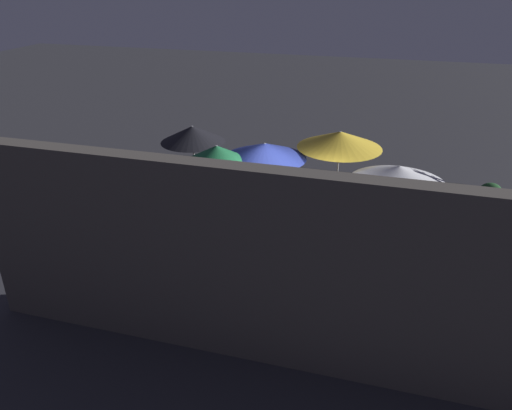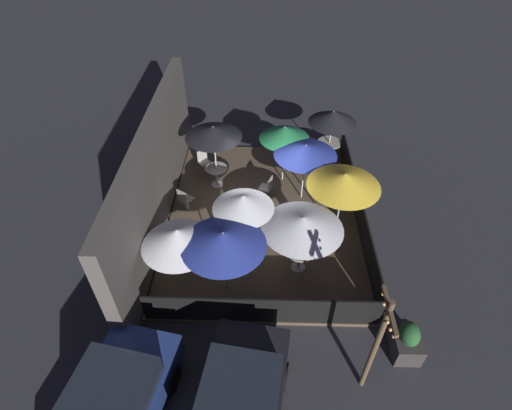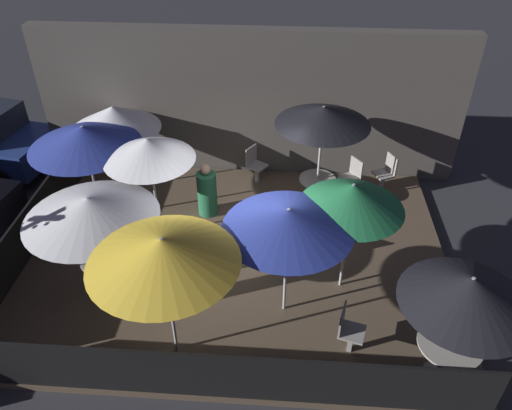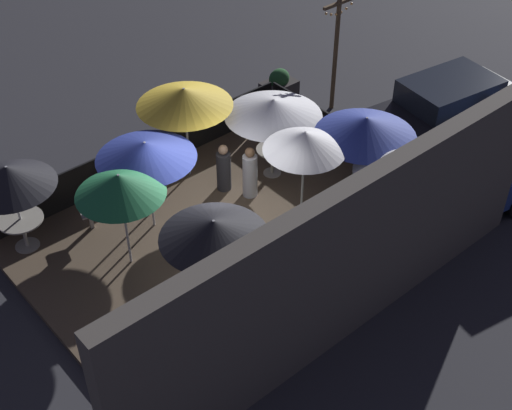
% 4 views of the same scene
% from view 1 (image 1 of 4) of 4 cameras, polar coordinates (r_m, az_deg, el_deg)
% --- Properties ---
extents(ground_plane, '(60.00, 60.00, 0.00)m').
position_cam_1_polar(ground_plane, '(12.01, 3.82, -5.92)').
color(ground_plane, '#2D2D33').
extents(patio_deck, '(8.31, 6.36, 0.12)m').
position_cam_1_polar(patio_deck, '(11.98, 3.83, -5.68)').
color(patio_deck, brown).
rests_on(patio_deck, ground_plane).
extents(building_wall, '(9.91, 0.36, 3.57)m').
position_cam_1_polar(building_wall, '(8.26, -1.05, -7.22)').
color(building_wall, '#4C4742').
rests_on(building_wall, ground_plane).
extents(fence_front, '(8.11, 0.05, 0.95)m').
position_cam_1_polar(fence_front, '(14.49, 6.61, 2.35)').
color(fence_front, black).
rests_on(fence_front, patio_deck).
extents(fence_side_left, '(0.05, 6.16, 0.95)m').
position_cam_1_polar(fence_side_left, '(11.71, 24.05, -5.85)').
color(fence_side_left, black).
rests_on(fence_side_left, patio_deck).
extents(patio_umbrella_0, '(2.25, 2.25, 2.05)m').
position_cam_1_polar(patio_umbrella_0, '(11.90, 15.96, 3.38)').
color(patio_umbrella_0, '#B2B2B7').
rests_on(patio_umbrella_0, patio_deck).
extents(patio_umbrella_1, '(1.84, 1.84, 2.10)m').
position_cam_1_polar(patio_umbrella_1, '(14.38, -7.25, 8.04)').
color(patio_umbrella_1, '#B2B2B7').
rests_on(patio_umbrella_1, patio_deck).
extents(patio_umbrella_2, '(1.95, 1.95, 2.47)m').
position_cam_1_polar(patio_umbrella_2, '(9.87, -7.22, 2.27)').
color(patio_umbrella_2, '#B2B2B7').
rests_on(patio_umbrella_2, patio_deck).
extents(patio_umbrella_3, '(2.10, 2.10, 2.20)m').
position_cam_1_polar(patio_umbrella_3, '(12.49, 1.03, 6.22)').
color(patio_umbrella_3, '#B2B2B7').
rests_on(patio_umbrella_3, patio_deck).
extents(patio_umbrella_4, '(1.76, 1.76, 2.26)m').
position_cam_1_polar(patio_umbrella_4, '(10.33, 12.54, 1.50)').
color(patio_umbrella_4, '#B2B2B7').
rests_on(patio_umbrella_4, patio_deck).
extents(patio_umbrella_5, '(1.99, 1.99, 2.10)m').
position_cam_1_polar(patio_umbrella_5, '(8.97, 19.14, -4.73)').
color(patio_umbrella_5, '#B2B2B7').
rests_on(patio_umbrella_5, patio_deck).
extents(patio_umbrella_6, '(2.20, 2.20, 2.36)m').
position_cam_1_polar(patio_umbrella_6, '(13.08, 9.56, 7.38)').
color(patio_umbrella_6, '#B2B2B7').
rests_on(patio_umbrella_6, patio_deck).
extents(patio_umbrella_7, '(2.22, 2.22, 2.24)m').
position_cam_1_polar(patio_umbrella_7, '(9.98, 20.31, -0.56)').
color(patio_umbrella_7, '#B2B2B7').
rests_on(patio_umbrella_7, patio_deck).
extents(patio_umbrella_8, '(1.78, 1.78, 2.26)m').
position_cam_1_polar(patio_umbrella_8, '(12.19, -4.50, 5.74)').
color(patio_umbrella_8, '#B2B2B7').
rests_on(patio_umbrella_8, patio_deck).
extents(dining_table_0, '(0.78, 0.78, 0.72)m').
position_cam_1_polar(dining_table_0, '(12.42, 15.26, -2.10)').
color(dining_table_0, '#9E998E').
rests_on(dining_table_0, patio_deck).
extents(dining_table_1, '(0.94, 0.94, 0.76)m').
position_cam_1_polar(dining_table_1, '(14.80, -6.99, 3.39)').
color(dining_table_1, '#9E998E').
rests_on(dining_table_1, patio_deck).
extents(dining_table_2, '(0.80, 0.80, 0.76)m').
position_cam_1_polar(dining_table_2, '(10.64, -6.73, -6.03)').
color(dining_table_2, '#9E998E').
rests_on(dining_table_2, patio_deck).
extents(patio_chair_0, '(0.53, 0.53, 0.94)m').
position_cam_1_polar(patio_chair_0, '(10.80, -16.22, -6.98)').
color(patio_chair_0, gray).
rests_on(patio_chair_0, patio_deck).
extents(patio_chair_1, '(0.49, 0.49, 0.91)m').
position_cam_1_polar(patio_chair_1, '(14.03, -2.18, 1.79)').
color(patio_chair_1, gray).
rests_on(patio_chair_1, patio_deck).
extents(patio_chair_2, '(0.56, 0.56, 0.91)m').
position_cam_1_polar(patio_chair_2, '(10.58, -11.97, -7.36)').
color(patio_chair_2, gray).
rests_on(patio_chair_2, patio_deck).
extents(patio_chair_3, '(0.55, 0.55, 0.92)m').
position_cam_1_polar(patio_chair_3, '(9.54, -0.74, -10.65)').
color(patio_chair_3, gray).
rests_on(patio_chair_3, patio_deck).
extents(patio_chair_4, '(0.52, 0.52, 0.91)m').
position_cam_1_polar(patio_chair_4, '(11.98, -0.20, -2.56)').
color(patio_chair_4, gray).
rests_on(patio_chair_4, patio_deck).
extents(patron_0, '(0.53, 0.53, 1.24)m').
position_cam_1_polar(patron_0, '(10.40, 6.42, -7.16)').
color(patron_0, '#236642').
rests_on(patron_0, patio_deck).
extents(patron_1, '(0.48, 0.48, 1.21)m').
position_cam_1_polar(patron_1, '(12.74, 9.75, -0.89)').
color(patron_1, '#333338').
rests_on(patron_1, patio_deck).
extents(patron_2, '(0.48, 0.48, 1.30)m').
position_cam_1_polar(patron_2, '(12.18, 10.83, -2.04)').
color(patron_2, silver).
rests_on(patron_2, patio_deck).
extents(planter_box, '(0.95, 0.67, 1.01)m').
position_cam_1_polar(planter_box, '(15.04, 24.99, 0.25)').
color(planter_box, '#332D2D').
rests_on(planter_box, ground_plane).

